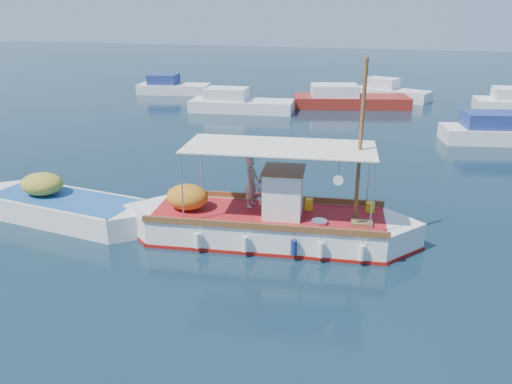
# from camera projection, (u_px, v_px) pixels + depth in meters

# --- Properties ---
(ground) EXTENTS (160.00, 160.00, 0.00)m
(ground) POSITION_uv_depth(u_px,v_px,m) (282.00, 237.00, 15.71)
(ground) COLOR black
(ground) RESTS_ON ground
(fishing_caique) EXTENTS (9.33, 3.35, 5.74)m
(fishing_caique) POSITION_uv_depth(u_px,v_px,m) (266.00, 224.00, 15.44)
(fishing_caique) COLOR white
(fishing_caique) RESTS_ON ground
(dinghy) EXTENTS (7.14, 2.61, 1.75)m
(dinghy) POSITION_uv_depth(u_px,v_px,m) (64.00, 209.00, 16.94)
(dinghy) COLOR white
(dinghy) RESTS_ON ground
(bg_boat_nw) EXTENTS (7.33, 3.17, 1.80)m
(bg_boat_nw) POSITION_uv_depth(u_px,v_px,m) (238.00, 104.00, 34.70)
(bg_boat_nw) COLOR silver
(bg_boat_nw) RESTS_ON ground
(bg_boat_n) EXTENTS (8.67, 4.78, 1.80)m
(bg_boat_n) POSITION_uv_depth(u_px,v_px,m) (347.00, 100.00, 36.29)
(bg_boat_n) COLOR maroon
(bg_boat_n) RESTS_ON ground
(bg_boat_ne) EXTENTS (7.13, 3.53, 1.80)m
(bg_boat_ne) POSITION_uv_depth(u_px,v_px,m) (504.00, 133.00, 26.68)
(bg_boat_ne) COLOR silver
(bg_boat_ne) RESTS_ON ground
(bg_boat_far_w) EXTENTS (6.20, 3.27, 1.80)m
(bg_boat_far_w) POSITION_uv_depth(u_px,v_px,m) (172.00, 88.00, 41.98)
(bg_boat_far_w) COLOR silver
(bg_boat_far_w) RESTS_ON ground
(bg_boat_far_n) EXTENTS (6.19, 3.93, 1.80)m
(bg_boat_far_n) POSITION_uv_depth(u_px,v_px,m) (390.00, 93.00, 39.42)
(bg_boat_far_n) COLOR silver
(bg_boat_far_n) RESTS_ON ground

